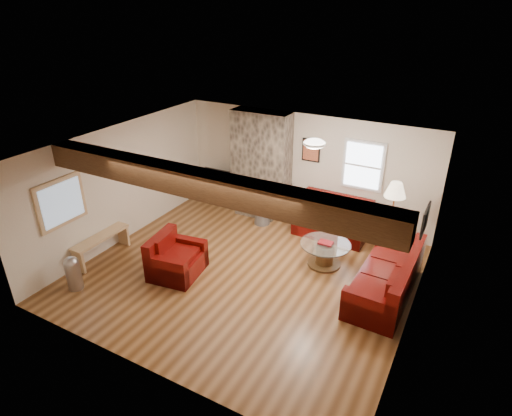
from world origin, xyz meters
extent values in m
plane|color=brown|center=(0.00, 0.00, 0.00)|extent=(8.00, 8.00, 0.00)
plane|color=silver|center=(0.00, 0.00, 2.50)|extent=(8.00, 8.00, 0.00)
plane|color=beige|center=(0.00, 2.75, 1.25)|extent=(8.00, 0.00, 8.00)
plane|color=beige|center=(0.00, -2.75, 1.25)|extent=(8.00, 0.00, 8.00)
plane|color=beige|center=(-3.00, 0.00, 1.25)|extent=(0.00, 7.50, 7.50)
plane|color=beige|center=(3.00, 0.00, 1.25)|extent=(0.00, 7.50, 7.50)
cube|color=#361F10|center=(0.00, -1.25, 2.31)|extent=(6.00, 0.36, 0.38)
cube|color=#36302A|center=(-1.00, 2.50, 1.25)|extent=(1.40, 0.50, 2.50)
cube|color=black|center=(-1.00, 2.25, 0.45)|extent=(0.70, 0.06, 0.90)
cube|color=#36302A|center=(-1.00, 2.20, 0.04)|extent=(1.00, 0.25, 0.08)
cylinder|color=#442C15|center=(1.22, 0.99, 0.02)|extent=(0.66, 0.66, 0.04)
cylinder|color=#442C15|center=(1.22, 0.99, 0.22)|extent=(0.35, 0.35, 0.44)
cylinder|color=white|center=(1.22, 0.99, 0.47)|extent=(0.98, 0.98, 0.02)
cube|color=maroon|center=(1.22, 0.99, 0.50)|extent=(0.27, 0.20, 0.03)
cube|color=black|center=(-2.22, 2.53, 0.23)|extent=(0.94, 0.38, 0.47)
imported|color=black|center=(-2.22, 2.53, 0.68)|extent=(0.74, 0.10, 0.43)
cylinder|color=tan|center=(2.22, 1.93, 0.02)|extent=(0.29, 0.29, 0.03)
cylinder|color=tan|center=(2.22, 1.93, 0.72)|extent=(0.03, 0.03, 1.45)
cone|color=#FFEAC1|center=(2.22, 1.93, 1.47)|extent=(0.41, 0.41, 0.29)
camera|label=1|loc=(3.46, -5.93, 4.73)|focal=30.00mm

